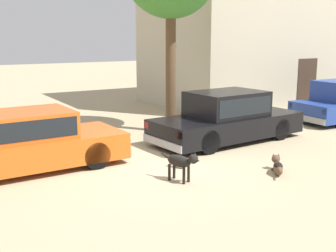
{
  "coord_description": "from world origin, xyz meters",
  "views": [
    {
      "loc": [
        -5.0,
        -8.49,
        3.01
      ],
      "look_at": [
        0.19,
        0.2,
        0.9
      ],
      "focal_mm": 46.18,
      "sensor_mm": 36.0,
      "label": 1
    }
  ],
  "objects_px": {
    "parked_sedan_second": "(227,117)",
    "stray_dog_spotted": "(182,162)",
    "stray_dog_tan": "(278,166)",
    "parked_sedan_nearest": "(29,141)",
    "stray_cat": "(178,164)"
  },
  "relations": [
    {
      "from": "parked_sedan_nearest",
      "to": "parked_sedan_second",
      "type": "distance_m",
      "value": 5.61
    },
    {
      "from": "parked_sedan_second",
      "to": "stray_dog_spotted",
      "type": "xyz_separation_m",
      "value": [
        -3.09,
        -2.39,
        -0.28
      ]
    },
    {
      "from": "stray_cat",
      "to": "parked_sedan_second",
      "type": "bearing_deg",
      "value": -86.61
    },
    {
      "from": "parked_sedan_nearest",
      "to": "stray_dog_tan",
      "type": "height_order",
      "value": "parked_sedan_nearest"
    },
    {
      "from": "stray_cat",
      "to": "stray_dog_tan",
      "type": "bearing_deg",
      "value": -157.83
    },
    {
      "from": "stray_dog_spotted",
      "to": "stray_cat",
      "type": "xyz_separation_m",
      "value": [
        0.45,
        0.89,
        -0.36
      ]
    },
    {
      "from": "stray_dog_tan",
      "to": "parked_sedan_nearest",
      "type": "bearing_deg",
      "value": 92.85
    },
    {
      "from": "parked_sedan_nearest",
      "to": "stray_dog_tan",
      "type": "xyz_separation_m",
      "value": [
        4.67,
        -3.15,
        -0.51
      ]
    },
    {
      "from": "parked_sedan_second",
      "to": "stray_cat",
      "type": "height_order",
      "value": "parked_sedan_second"
    },
    {
      "from": "parked_sedan_second",
      "to": "stray_dog_spotted",
      "type": "distance_m",
      "value": 3.92
    },
    {
      "from": "parked_sedan_nearest",
      "to": "stray_dog_spotted",
      "type": "bearing_deg",
      "value": -47.36
    },
    {
      "from": "stray_dog_tan",
      "to": "stray_cat",
      "type": "relative_size",
      "value": 1.42
    },
    {
      "from": "parked_sedan_second",
      "to": "stray_dog_tan",
      "type": "bearing_deg",
      "value": -111.58
    },
    {
      "from": "parked_sedan_nearest",
      "to": "stray_cat",
      "type": "relative_size",
      "value": 7.37
    },
    {
      "from": "stray_dog_spotted",
      "to": "stray_dog_tan",
      "type": "height_order",
      "value": "stray_dog_spotted"
    }
  ]
}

